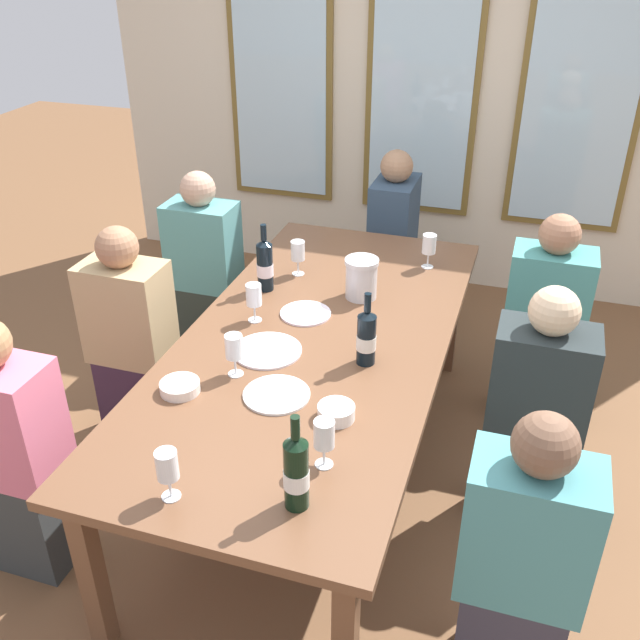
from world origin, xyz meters
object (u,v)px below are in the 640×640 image
object	(u,v)px
wine_glass_1	(429,245)
seated_person_1	(520,568)
wine_bottle_0	(296,472)
tasting_bowl_1	(336,412)
wine_glass_0	(298,251)
wine_glass_5	(167,466)
wine_glass_3	(254,297)
seated_person_2	(205,272)
white_plate_0	(306,313)
tasting_bowl_0	(180,387)
white_plate_1	(267,350)
seated_person_3	(543,327)
seated_person_6	(392,245)
wine_glass_2	(234,348)
seated_person_5	(534,418)
seated_person_0	(14,455)
white_plate_2	(277,395)
wine_glass_4	(324,435)
wine_bottle_2	(265,265)
wine_bottle_1	(366,337)
seated_person_4	(132,343)
dining_table	(315,351)
metal_pitcher	(361,278)

from	to	relation	value
wine_glass_1	seated_person_1	bearing A→B (deg)	-69.52
wine_bottle_0	tasting_bowl_1	size ratio (longest dim) A/B	2.50
wine_glass_0	wine_glass_5	xyz separation A→B (m)	(0.14, -1.56, 0.00)
wine_glass_3	seated_person_2	size ratio (longest dim) A/B	0.16
white_plate_0	tasting_bowl_0	size ratio (longest dim) A/B	1.52
white_plate_1	seated_person_3	world-z (taller)	seated_person_3
seated_person_1	seated_person_6	xyz separation A→B (m)	(-0.92, 2.29, 0.00)
wine_glass_1	seated_person_1	distance (m)	1.73
white_plate_0	seated_person_3	size ratio (longest dim) A/B	0.20
wine_glass_2	seated_person_5	size ratio (longest dim) A/B	0.16
seated_person_0	seated_person_6	size ratio (longest dim) A/B	1.00
wine_glass_1	wine_glass_3	size ratio (longest dim) A/B	1.00
white_plate_2	wine_glass_4	distance (m)	0.43
wine_bottle_2	seated_person_5	size ratio (longest dim) A/B	0.29
wine_bottle_1	tasting_bowl_0	distance (m)	0.73
white_plate_2	wine_glass_5	xyz separation A→B (m)	(-0.12, -0.58, 0.12)
white_plate_1	seated_person_1	world-z (taller)	seated_person_1
white_plate_2	wine_glass_3	bearing A→B (deg)	120.28
wine_glass_1	seated_person_1	size ratio (longest dim) A/B	0.16
wine_glass_4	seated_person_3	bearing A→B (deg)	66.67
wine_glass_3	seated_person_0	xyz separation A→B (m)	(-0.62, -0.87, -0.33)
wine_glass_2	seated_person_4	bearing A→B (deg)	152.02
wine_bottle_2	seated_person_4	world-z (taller)	seated_person_4
wine_bottle_0	wine_glass_4	xyz separation A→B (m)	(0.02, 0.19, -0.01)
wine_glass_1	wine_glass_2	world-z (taller)	same
white_plate_1	wine_bottle_2	bearing A→B (deg)	112.18
tasting_bowl_1	seated_person_5	size ratio (longest dim) A/B	0.12
seated_person_2	wine_bottle_0	bearing A→B (deg)	-56.31
dining_table	white_plate_1	bearing A→B (deg)	-133.70
dining_table	seated_person_5	bearing A→B (deg)	1.21
white_plate_2	wine_glass_3	size ratio (longest dim) A/B	1.43
white_plate_1	seated_person_0	distance (m)	1.03
wine_glass_3	wine_glass_4	xyz separation A→B (m)	(0.57, -0.80, 0.00)
white_plate_0	white_plate_1	distance (m)	0.34
metal_pitcher	seated_person_3	size ratio (longest dim) A/B	0.17
seated_person_5	seated_person_3	bearing A→B (deg)	90.00
wine_bottle_2	wine_glass_4	xyz separation A→B (m)	(0.63, -1.09, -0.00)
white_plate_1	seated_person_0	size ratio (longest dim) A/B	0.25
wine_bottle_0	wine_glass_1	size ratio (longest dim) A/B	1.90
wine_glass_0	seated_person_1	xyz separation A→B (m)	(1.18, -1.32, -0.34)
wine_glass_1	seated_person_3	size ratio (longest dim) A/B	0.16
seated_person_0	seated_person_2	world-z (taller)	same
wine_glass_2	dining_table	bearing A→B (deg)	59.08
white_plate_0	metal_pitcher	bearing A→B (deg)	51.14
wine_glass_4	wine_glass_1	bearing A→B (deg)	88.04
tasting_bowl_0	seated_person_1	size ratio (longest dim) A/B	0.13
metal_pitcher	tasting_bowl_1	bearing A→B (deg)	-80.52
dining_table	white_plate_1	world-z (taller)	white_plate_1
wine_glass_2	wine_glass_5	distance (m)	0.67
tasting_bowl_0	seated_person_0	bearing A→B (deg)	-152.21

